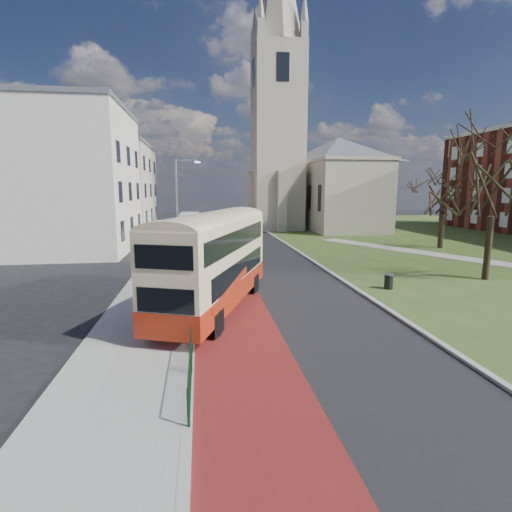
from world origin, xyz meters
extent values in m
plane|color=black|center=(0.00, 0.00, 0.00)|extent=(160.00, 160.00, 0.00)
cube|color=black|center=(1.50, 20.00, 0.01)|extent=(9.00, 120.00, 0.01)
cube|color=#591414|center=(-1.20, 20.00, 0.01)|extent=(3.40, 120.00, 0.01)
cube|color=gray|center=(-5.00, 20.00, 0.06)|extent=(4.00, 120.00, 0.12)
cube|color=#999993|center=(-3.00, 20.00, 0.07)|extent=(0.25, 120.00, 0.13)
cube|color=#999993|center=(6.10, 22.00, 0.07)|extent=(0.25, 80.00, 0.13)
cube|color=#354D1B|center=(26.00, 22.00, 0.02)|extent=(40.00, 80.00, 0.04)
cube|color=#9E998C|center=(20.00, 10.00, 0.06)|extent=(18.84, 32.82, 0.03)
cylinder|color=#0C361A|center=(-2.95, 4.00, 1.10)|extent=(0.04, 24.00, 0.04)
cylinder|color=#0C361A|center=(-2.95, 4.00, 0.15)|extent=(0.04, 24.00, 0.04)
cube|color=gray|center=(8.00, 38.00, 12.00)|extent=(6.50, 6.50, 24.00)
cone|color=gray|center=(5.27, 35.27, 27.80)|extent=(1.10, 1.10, 3.60)
cone|color=gray|center=(10.73, 35.27, 27.80)|extent=(1.10, 1.10, 3.60)
cone|color=gray|center=(5.27, 40.73, 27.80)|extent=(1.10, 1.10, 3.60)
cone|color=gray|center=(10.73, 40.73, 27.80)|extent=(1.10, 1.10, 3.60)
cube|color=gray|center=(16.50, 38.00, 4.50)|extent=(9.00, 18.00, 9.00)
pyramid|color=#565960|center=(16.50, 38.00, 12.60)|extent=(9.00, 18.00, 3.60)
cube|color=beige|center=(-14.00, 22.00, 6.25)|extent=(10.00, 14.00, 12.50)
cube|color=#565960|center=(-14.00, 22.00, 12.75)|extent=(10.30, 14.30, 0.50)
cube|color=#B3A998|center=(-14.00, 38.00, 5.50)|extent=(10.00, 16.00, 11.00)
cube|color=#565960|center=(-14.00, 38.00, 11.25)|extent=(10.30, 16.30, 0.50)
cylinder|color=gray|center=(-4.50, 18.00, 4.12)|extent=(0.16, 0.16, 8.00)
cylinder|color=gray|center=(-3.60, 18.00, 8.02)|extent=(1.80, 0.10, 0.10)
cube|color=silver|center=(-2.70, 18.00, 7.87)|extent=(0.50, 0.18, 0.12)
cube|color=#A5250F|center=(-1.97, 1.55, 0.99)|extent=(6.00, 10.83, 0.97)
cube|color=beige|center=(-1.97, 1.55, 2.87)|extent=(5.96, 10.77, 2.80)
cube|color=black|center=(-3.01, 2.24, 2.00)|extent=(3.08, 8.20, 0.92)
cube|color=black|center=(-0.73, 1.40, 2.00)|extent=(3.08, 8.20, 0.92)
cube|color=black|center=(-3.11, 1.97, 3.45)|extent=(3.37, 9.00, 0.87)
cube|color=black|center=(-0.83, 1.13, 3.45)|extent=(3.37, 9.00, 0.87)
cube|color=black|center=(-0.14, 6.51, 2.00)|extent=(2.06, 0.83, 1.02)
cube|color=black|center=(-0.14, 6.51, 3.45)|extent=(2.06, 0.83, 0.87)
cube|color=orange|center=(-0.14, 6.51, 4.00)|extent=(1.65, 0.69, 0.29)
cylinder|color=black|center=(-1.76, 5.32, 0.50)|extent=(0.62, 1.04, 1.01)
cylinder|color=black|center=(0.33, 4.55, 0.50)|extent=(0.62, 1.04, 1.01)
cylinder|color=black|center=(-4.12, -1.06, 0.50)|extent=(0.62, 1.04, 1.01)
cylinder|color=black|center=(-2.03, -1.83, 0.50)|extent=(0.62, 1.04, 1.01)
cylinder|color=#2C2416|center=(15.14, 5.51, 2.02)|extent=(0.50, 0.50, 3.97)
cylinder|color=#2F2617|center=(20.25, 18.38, 1.64)|extent=(0.65, 0.65, 3.20)
cylinder|color=black|center=(8.00, 4.11, 0.44)|extent=(0.56, 0.56, 0.81)
cylinder|color=gray|center=(8.00, 4.11, 0.87)|extent=(0.59, 0.59, 0.05)
camera|label=1|loc=(-2.56, -16.80, 5.73)|focal=28.00mm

